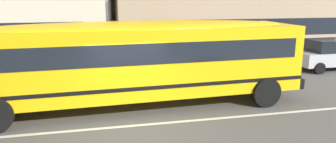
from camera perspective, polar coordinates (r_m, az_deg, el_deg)
The scene contains 5 objects.
ground_plane at distance 10.20m, azimuth -6.69°, elevation -9.48°, with size 400.00×400.00×0.00m, color #54514F.
sidewalk_far at distance 18.20m, azimuth -9.54°, elevation 0.58°, with size 120.00×3.00×0.01m, color gray.
lane_centreline at distance 10.20m, azimuth -6.69°, elevation -9.46°, with size 110.00×0.16×0.01m, color silver.
school_bus at distance 11.51m, azimuth -6.78°, elevation 2.57°, with size 13.74×3.34×3.05m.
parked_car_silver_mid_block at distance 19.62m, azimuth 26.53°, elevation 2.77°, with size 3.93×1.94×1.64m.
Camera 1 is at (-0.92, -9.38, 3.91)m, focal length 34.75 mm.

